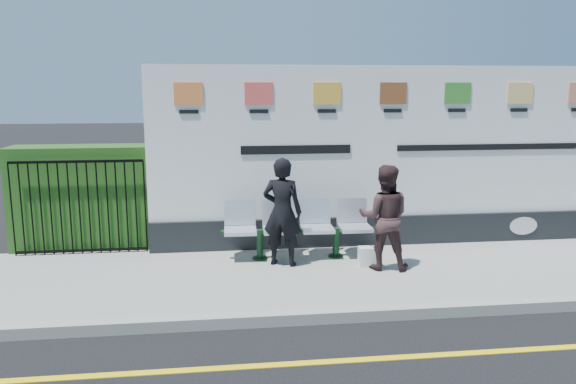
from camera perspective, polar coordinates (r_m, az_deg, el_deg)
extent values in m
plane|color=black|center=(6.37, 15.98, -15.62)|extent=(80.00, 80.00, 0.00)
cube|color=gray|center=(8.52, 9.41, -8.08)|extent=(14.00, 3.00, 0.12)
cube|color=gray|center=(7.19, 12.85, -11.74)|extent=(14.00, 0.18, 0.14)
cube|color=yellow|center=(6.37, 15.99, -15.58)|extent=(14.00, 0.10, 0.01)
cube|color=black|center=(9.82, 10.04, -3.71)|extent=(8.00, 0.30, 0.50)
cube|color=white|center=(9.56, 10.34, 5.04)|extent=(8.00, 0.14, 2.50)
cube|color=#245018|center=(9.95, -19.88, -0.45)|extent=(2.35, 0.70, 1.70)
imported|color=black|center=(8.37, -0.58, -2.03)|extent=(0.70, 0.58, 1.64)
imported|color=#362324|center=(8.34, 9.75, -2.54)|extent=(0.88, 0.76, 1.55)
cube|color=black|center=(8.72, -0.92, -3.01)|extent=(0.29, 0.19, 0.21)
cube|color=silver|center=(8.55, 8.19, -6.52)|extent=(0.30, 0.18, 0.30)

